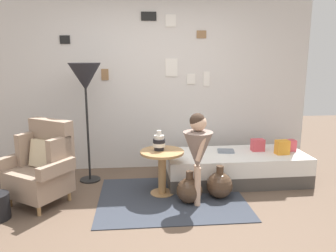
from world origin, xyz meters
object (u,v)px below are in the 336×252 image
(demijohn_near, at_px, (189,190))
(floor_lamp, at_px, (85,80))
(daybed, at_px, (235,167))
(armchair, at_px, (43,166))
(side_table, at_px, (162,164))
(vase_striped, at_px, (159,142))
(demijohn_far, at_px, (219,185))
(person_child, at_px, (198,147))
(book_on_daybed, at_px, (226,151))

(demijohn_near, bearing_deg, floor_lamp, 146.30)
(daybed, xyz_separation_m, demijohn_near, (-0.74, -0.63, -0.04))
(armchair, distance_m, side_table, 1.42)
(vase_striped, distance_m, demijohn_far, 0.90)
(floor_lamp, xyz_separation_m, demijohn_near, (1.27, -0.85, -1.23))
(armchair, xyz_separation_m, floor_lamp, (0.45, 0.64, 0.95))
(armchair, relative_size, demijohn_far, 2.39)
(daybed, bearing_deg, demijohn_near, -139.53)
(vase_striped, height_order, demijohn_near, vase_striped)
(floor_lamp, relative_size, person_child, 1.49)
(vase_striped, relative_size, floor_lamp, 0.15)
(demijohn_near, bearing_deg, armchair, 173.15)
(armchair, bearing_deg, demijohn_far, -2.74)
(armchair, relative_size, side_table, 1.72)
(daybed, bearing_deg, book_on_daybed, 151.47)
(armchair, height_order, vase_striped, armchair)
(person_child, bearing_deg, daybed, 46.05)
(book_on_daybed, bearing_deg, daybed, -28.53)
(side_table, relative_size, person_child, 0.52)
(side_table, height_order, demijohn_far, side_table)
(vase_striped, distance_m, floor_lamp, 1.30)
(side_table, height_order, book_on_daybed, side_table)
(armchair, height_order, floor_lamp, floor_lamp)
(book_on_daybed, height_order, demijohn_near, book_on_daybed)
(daybed, bearing_deg, floor_lamp, 173.95)
(vase_striped, xyz_separation_m, demijohn_far, (0.72, -0.21, -0.50))
(book_on_daybed, relative_size, demijohn_far, 0.54)
(vase_striped, xyz_separation_m, book_on_daybed, (0.95, 0.38, -0.25))
(side_table, relative_size, book_on_daybed, 2.56)
(daybed, height_order, person_child, person_child)
(armchair, xyz_separation_m, demijohn_far, (2.10, -0.10, -0.27))
(daybed, bearing_deg, demijohn_far, -123.81)
(demijohn_near, xyz_separation_m, demijohn_far, (0.39, 0.11, 0.01))
(daybed, bearing_deg, armchair, -170.14)
(book_on_daybed, bearing_deg, armchair, -168.04)
(floor_lamp, height_order, demijohn_near, floor_lamp)
(armchair, distance_m, demijohn_far, 2.12)
(person_child, xyz_separation_m, demijohn_far, (0.31, 0.16, -0.53))
(daybed, distance_m, demijohn_near, 0.98)
(demijohn_near, bearing_deg, vase_striped, 136.31)
(floor_lamp, distance_m, demijohn_near, 1.96)
(daybed, relative_size, side_table, 3.40)
(side_table, xyz_separation_m, vase_striped, (-0.03, 0.04, 0.27))
(book_on_daybed, xyz_separation_m, demijohn_near, (-0.62, -0.70, -0.26))
(demijohn_near, bearing_deg, side_table, 136.78)
(person_child, bearing_deg, vase_striped, 138.20)
(person_child, height_order, demijohn_far, person_child)
(person_child, height_order, book_on_daybed, person_child)
(daybed, height_order, demijohn_near, daybed)
(daybed, bearing_deg, vase_striped, -163.73)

